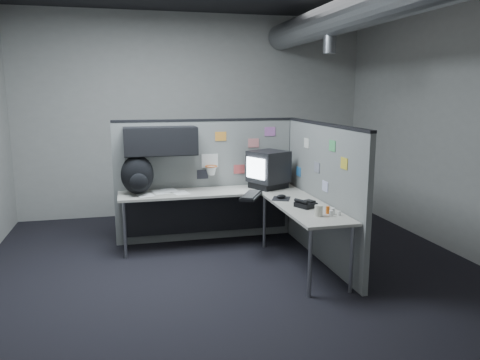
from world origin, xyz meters
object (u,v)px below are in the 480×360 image
object	(u,v)px
desk	(234,204)
keyboard	(251,196)
phone	(305,204)
monitor	(268,169)
backpack	(137,175)

from	to	relation	value
desk	keyboard	bearing A→B (deg)	-48.58
desk	phone	world-z (taller)	phone
monitor	phone	world-z (taller)	monitor
keyboard	monitor	bearing A→B (deg)	36.45
monitor	phone	bearing A→B (deg)	-67.12
backpack	monitor	bearing A→B (deg)	15.91
monitor	backpack	world-z (taller)	monitor
desk	keyboard	xyz separation A→B (m)	(0.17, -0.19, 0.14)
keyboard	backpack	distance (m)	1.42
phone	desk	bearing A→B (deg)	112.14
keyboard	desk	bearing A→B (deg)	114.68
desk	backpack	xyz separation A→B (m)	(-1.15, 0.30, 0.35)
keyboard	backpack	world-z (taller)	backpack
desk	keyboard	world-z (taller)	keyboard
desk	monitor	xyz separation A→B (m)	(0.53, 0.30, 0.37)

